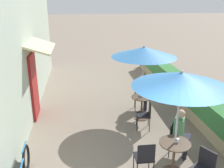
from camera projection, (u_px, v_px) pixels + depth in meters
name	position (u px, v px, depth m)	size (l,w,h in m)	color
cafe_facade_wall	(28.00, 52.00, 8.09)	(0.98, 11.34, 4.20)	#B2C1AD
planter_hedge	(179.00, 88.00, 9.33)	(0.60, 10.34, 1.01)	tan
patio_table_near	(174.00, 152.00, 5.50)	(0.69, 0.69, 0.76)	brown
patio_umbrella_near	(181.00, 80.00, 4.95)	(1.98, 1.98, 2.40)	#B7B7BC
cafe_chair_near_left	(176.00, 136.00, 6.13)	(0.55, 0.55, 0.87)	black
seated_patron_near_left	(181.00, 131.00, 6.03)	(0.51, 0.48, 1.25)	#23232D
cafe_chair_near_right	(145.00, 157.00, 5.35)	(0.41, 0.41, 0.87)	black
cafe_chair_near_back	(203.00, 167.00, 5.03)	(0.54, 0.54, 0.87)	black
coffee_cup_near	(178.00, 140.00, 5.42)	(0.07, 0.07, 0.09)	white
patio_table_mid	(142.00, 104.00, 8.02)	(0.69, 0.69, 0.76)	brown
patio_umbrella_mid	(144.00, 52.00, 7.47)	(1.98, 1.98, 2.40)	#B7B7BC
cafe_chair_mid_left	(138.00, 96.00, 8.67)	(0.47, 0.47, 0.87)	black
seated_patron_mid_left	(142.00, 91.00, 8.61)	(0.45, 0.39, 1.25)	#23232D
cafe_chair_mid_right	(146.00, 113.00, 7.37)	(0.47, 0.47, 0.87)	black
coffee_cup_mid	(141.00, 94.00, 8.01)	(0.07, 0.07, 0.09)	teal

